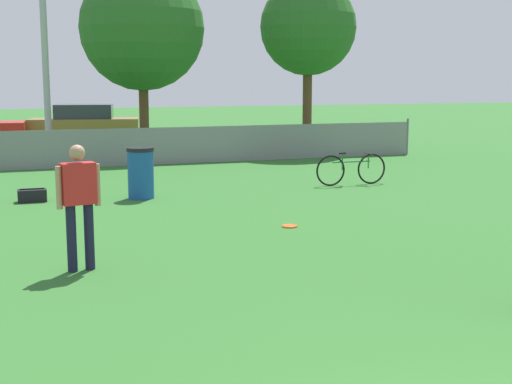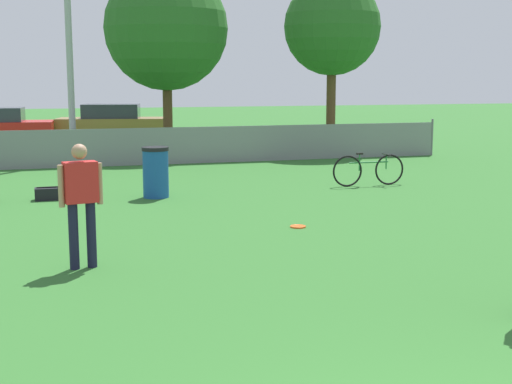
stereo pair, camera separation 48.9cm
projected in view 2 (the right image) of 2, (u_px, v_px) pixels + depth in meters
The scene contains 9 objects.
fence_backline at pixel (134, 147), 20.96m from camera, with size 19.84×0.07×1.21m.
tree_near_pole at pixel (166, 29), 23.74m from camera, with size 4.13×4.13×6.25m.
tree_far_right at pixel (332, 27), 24.36m from camera, with size 3.31×3.31×5.94m.
player_thrower_red at pixel (81, 196), 9.51m from camera, with size 0.58×0.30×1.69m.
frisbee_disc at pixel (298, 227), 12.30m from camera, with size 0.27×0.27×0.03m.
bicycle_sideline at pixel (369, 170), 16.99m from camera, with size 1.83×0.44×0.80m.
trash_bin at pixel (156, 172), 15.31m from camera, with size 0.58×0.58×1.09m.
gear_bag_sideline at pixel (49, 194), 15.05m from camera, with size 0.58×0.32×0.28m.
parked_car_tan at pixel (112, 123), 29.00m from camera, with size 4.55×2.53×1.52m.
Camera 2 is at (-2.55, -3.06, 2.54)m, focal length 50.00 mm.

